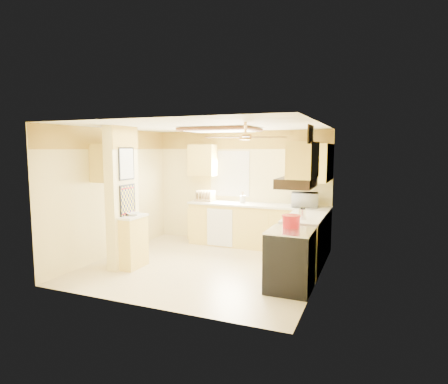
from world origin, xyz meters
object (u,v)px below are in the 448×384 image
at_px(dutch_oven, 291,221).
at_px(kettle, 303,214).
at_px(microwave, 305,200).
at_px(bowl, 133,214).
at_px(stove, 290,260).

xyz_separation_m(dutch_oven, kettle, (0.07, 0.60, 0.02)).
distance_m(microwave, kettle, 1.37).
bearing_deg(bowl, dutch_oven, 3.46).
bearing_deg(microwave, kettle, 89.82).
bearing_deg(microwave, stove, 85.95).
relative_size(stove, microwave, 1.74).
relative_size(microwave, dutch_oven, 1.83).
bearing_deg(stove, kettle, 87.78).
height_order(microwave, dutch_oven, microwave).
distance_m(microwave, bowl, 3.38).
bearing_deg(dutch_oven, stove, -78.78).
xyz_separation_m(microwave, kettle, (0.20, -1.36, -0.05)).
bearing_deg(bowl, microwave, 38.90).
relative_size(bowl, dutch_oven, 0.75).
relative_size(microwave, kettle, 2.68).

